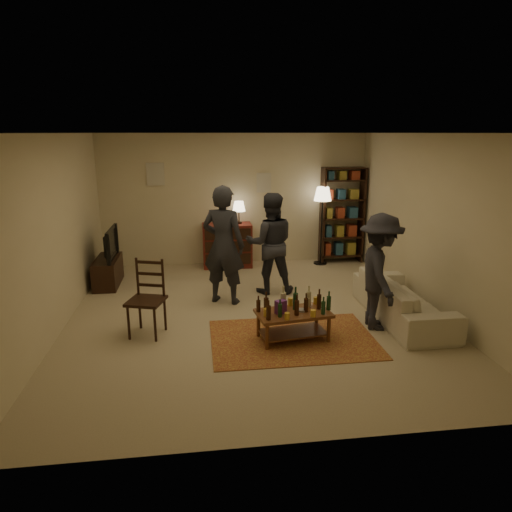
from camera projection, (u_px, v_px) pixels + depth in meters
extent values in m
plane|color=#C6B793|center=(253.00, 315.00, 6.98)|extent=(6.00, 6.00, 0.00)
plane|color=beige|center=(235.00, 200.00, 9.49)|extent=(5.50, 0.00, 5.50)
plane|color=beige|center=(55.00, 234.00, 6.28)|extent=(0.00, 6.00, 6.00)
plane|color=beige|center=(431.00, 224.00, 6.97)|extent=(0.00, 6.00, 6.00)
plane|color=beige|center=(298.00, 303.00, 3.75)|extent=(5.50, 0.00, 5.50)
plane|color=white|center=(253.00, 133.00, 6.27)|extent=(6.00, 6.00, 0.00)
cube|color=beige|center=(155.00, 174.00, 9.13)|extent=(0.35, 0.03, 0.45)
cube|color=beige|center=(264.00, 183.00, 9.46)|extent=(0.30, 0.03, 0.40)
cube|color=maroon|center=(293.00, 339.00, 6.17)|extent=(2.20, 1.50, 0.01)
cube|color=brown|center=(293.00, 313.00, 6.07)|extent=(1.04, 0.66, 0.04)
cube|color=brown|center=(293.00, 332.00, 6.14)|extent=(0.93, 0.55, 0.02)
cylinder|color=brown|center=(267.00, 337.00, 5.82)|extent=(0.05, 0.05, 0.36)
cylinder|color=brown|center=(329.00, 330.00, 6.05)|extent=(0.05, 0.05, 0.36)
cylinder|color=brown|center=(258.00, 325.00, 6.20)|extent=(0.05, 0.05, 0.36)
cylinder|color=brown|center=(316.00, 318.00, 6.43)|extent=(0.05, 0.05, 0.36)
cylinder|color=gold|center=(266.00, 312.00, 5.92)|extent=(0.07, 0.07, 0.10)
cylinder|color=gold|center=(287.00, 316.00, 5.81)|extent=(0.07, 0.07, 0.09)
cylinder|color=gold|center=(290.00, 302.00, 6.28)|extent=(0.07, 0.07, 0.11)
cylinder|color=gold|center=(313.00, 313.00, 5.90)|extent=(0.07, 0.07, 0.09)
cylinder|color=gold|center=(316.00, 300.00, 6.34)|extent=(0.07, 0.07, 0.10)
cube|color=#733491|center=(280.00, 306.00, 6.02)|extent=(0.17, 0.14, 0.18)
cylinder|color=gray|center=(302.00, 311.00, 6.08)|extent=(0.12, 0.12, 0.03)
cube|color=black|center=(146.00, 301.00, 6.19)|extent=(0.58, 0.58, 0.04)
cylinder|color=black|center=(129.00, 323.00, 6.11)|extent=(0.04, 0.04, 0.48)
cylinder|color=black|center=(155.00, 325.00, 6.05)|extent=(0.04, 0.04, 0.48)
cylinder|color=black|center=(140.00, 312.00, 6.46)|extent=(0.04, 0.04, 0.48)
cylinder|color=black|center=(165.00, 314.00, 6.40)|extent=(0.04, 0.04, 0.48)
cube|color=black|center=(150.00, 276.00, 6.29)|extent=(0.37, 0.14, 0.55)
cube|color=black|center=(108.00, 272.00, 8.32)|extent=(0.40, 1.00, 0.50)
imported|color=black|center=(107.00, 244.00, 8.19)|extent=(0.13, 0.97, 0.56)
cube|color=maroon|center=(227.00, 245.00, 9.44)|extent=(1.00, 0.48, 0.90)
cube|color=black|center=(228.00, 259.00, 9.26)|extent=(0.92, 0.02, 0.22)
cube|color=black|center=(228.00, 247.00, 9.19)|extent=(0.92, 0.02, 0.22)
cube|color=black|center=(228.00, 234.00, 9.12)|extent=(0.92, 0.02, 0.22)
cylinder|color=black|center=(239.00, 223.00, 9.34)|extent=(0.12, 0.12, 0.04)
cylinder|color=black|center=(239.00, 216.00, 9.31)|extent=(0.02, 0.02, 0.22)
cone|color=#FFE5B2|center=(239.00, 206.00, 9.26)|extent=(0.26, 0.26, 0.20)
cube|color=black|center=(322.00, 216.00, 9.60)|extent=(0.04, 0.34, 2.00)
cube|color=black|center=(362.00, 215.00, 9.71)|extent=(0.04, 0.34, 2.00)
cube|color=black|center=(340.00, 255.00, 9.88)|extent=(0.90, 0.34, 0.03)
cube|color=black|center=(341.00, 237.00, 9.77)|extent=(0.90, 0.34, 0.03)
cube|color=black|center=(342.00, 218.00, 9.67)|extent=(0.90, 0.34, 0.03)
cube|color=black|center=(343.00, 199.00, 9.57)|extent=(0.90, 0.34, 0.03)
cube|color=black|center=(344.00, 180.00, 9.46)|extent=(0.90, 0.34, 0.03)
cube|color=black|center=(344.00, 168.00, 9.40)|extent=(0.90, 0.34, 0.03)
cube|color=#9B3821|center=(327.00, 249.00, 9.80)|extent=(0.12, 0.22, 0.26)
cube|color=#275475|center=(338.00, 248.00, 9.84)|extent=(0.15, 0.22, 0.26)
cube|color=olive|center=(350.00, 248.00, 9.87)|extent=(0.18, 0.22, 0.26)
cube|color=#275475|center=(328.00, 231.00, 9.70)|extent=(0.12, 0.22, 0.24)
cube|color=olive|center=(339.00, 230.00, 9.73)|extent=(0.15, 0.22, 0.24)
cube|color=#9B3821|center=(351.00, 230.00, 9.77)|extent=(0.18, 0.22, 0.24)
cube|color=olive|center=(328.00, 213.00, 9.60)|extent=(0.12, 0.22, 0.22)
cube|color=#9B3821|center=(340.00, 212.00, 9.63)|extent=(0.15, 0.22, 0.22)
cube|color=#275475|center=(352.00, 212.00, 9.67)|extent=(0.18, 0.22, 0.22)
cube|color=#9B3821|center=(329.00, 194.00, 9.50)|extent=(0.12, 0.22, 0.20)
cube|color=#275475|center=(341.00, 194.00, 9.53)|extent=(0.15, 0.22, 0.20)
cube|color=olive|center=(353.00, 194.00, 9.56)|extent=(0.18, 0.22, 0.20)
cube|color=#275475|center=(330.00, 175.00, 9.40)|extent=(0.12, 0.22, 0.18)
cube|color=olive|center=(342.00, 175.00, 9.43)|extent=(0.15, 0.22, 0.18)
cube|color=#9B3821|center=(354.00, 175.00, 9.46)|extent=(0.18, 0.22, 0.18)
cylinder|color=black|center=(320.00, 263.00, 9.73)|extent=(0.28, 0.28, 0.03)
cylinder|color=black|center=(321.00, 231.00, 9.55)|extent=(0.03, 0.03, 1.44)
cone|color=#FFE5B2|center=(323.00, 194.00, 9.34)|extent=(0.36, 0.36, 0.28)
imported|color=beige|center=(403.00, 299.00, 6.79)|extent=(0.81, 2.08, 0.61)
imported|color=#222329|center=(224.00, 245.00, 7.30)|extent=(0.83, 0.71, 1.92)
imported|color=#292B32|center=(270.00, 243.00, 7.81)|extent=(0.88, 0.71, 1.74)
imported|color=#25252C|center=(380.00, 272.00, 6.36)|extent=(0.76, 1.14, 1.65)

